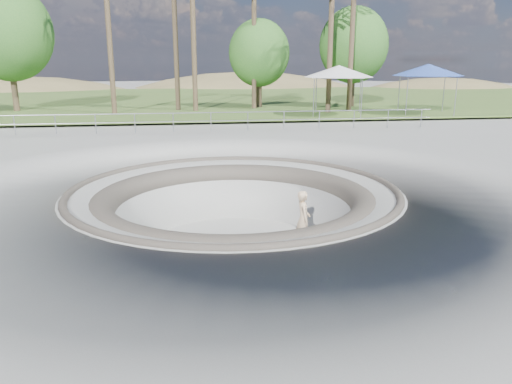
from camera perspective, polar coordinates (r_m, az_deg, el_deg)
The scene contains 12 objects.
ground at distance 15.50m, azimuth -2.54°, elevation 0.27°, with size 180.00×180.00×0.00m, color #9C9C97.
skate_bowl at distance 16.06m, azimuth -2.46°, elevation -6.06°, with size 14.00×14.00×4.10m.
grass_strip at distance 49.09m, azimuth -6.67°, elevation 10.48°, with size 180.00×36.00×0.12m.
distant_hills at distance 73.11m, azimuth -4.12°, elevation 6.25°, with size 103.20×45.00×28.60m.
safety_railing at distance 27.16m, azimuth -5.17°, elevation 8.02°, with size 25.00×0.06×1.03m.
skateboard at distance 15.97m, azimuth 5.34°, elevation -6.23°, with size 0.91×0.49×0.09m.
skater at distance 15.66m, azimuth 5.42°, elevation -3.07°, with size 0.66×0.43×1.81m, color #DAB78D.
canopy_white at distance 34.53m, azimuth 9.44°, elevation 13.43°, with size 6.16×6.16×3.27m.
canopy_blue at distance 36.92m, azimuth 19.07°, elevation 13.03°, with size 6.43×6.43×3.36m.
bushy_tree_left at distance 40.97m, azimuth -26.52°, elevation 15.98°, with size 6.24×5.67×9.00m.
bushy_tree_mid at distance 40.14m, azimuth 0.37°, elevation 15.58°, with size 4.73×4.30×6.82m.
bushy_tree_right at distance 41.28m, azimuth 11.12°, elevation 16.13°, with size 5.39×4.90×7.78m.
Camera 1 is at (-1.49, -14.93, 3.91)m, focal length 35.00 mm.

